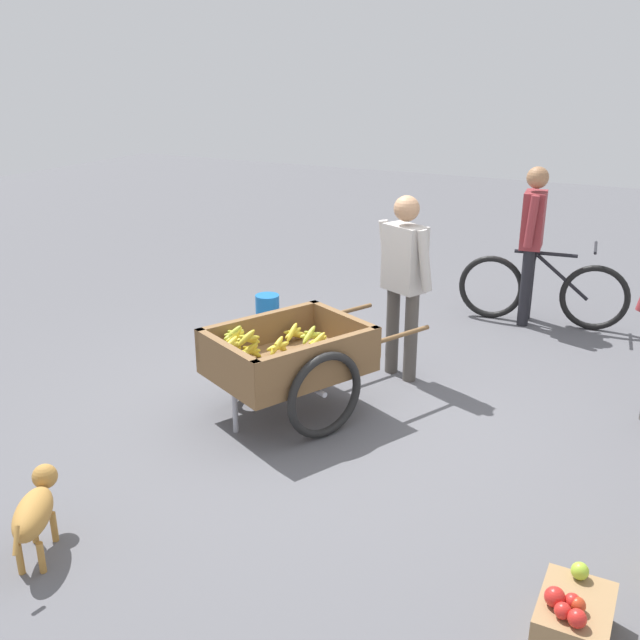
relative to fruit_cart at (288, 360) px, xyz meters
The scene contains 8 objects.
ground_plane 0.59m from the fruit_cart, 118.76° to the left, with size 24.00×24.00×0.00m, color #56565B.
fruit_cart is the anchor object (origin of this frame).
vendor_person 1.25m from the fruit_cart, 154.26° to the left, with size 0.33×0.54×1.53m.
bicycle 3.17m from the fruit_cart, 155.96° to the left, with size 0.46×1.66×0.85m.
cyclist_person 3.13m from the fruit_cart, 158.40° to the left, with size 0.52×0.24×1.57m.
dog 2.09m from the fruit_cart, 10.90° to the right, with size 0.59×0.41×0.40m.
plastic_bucket 2.03m from the fruit_cart, 144.52° to the right, with size 0.24×0.24×0.30m, color #1966B2.
apple_crate 2.69m from the fruit_cart, 58.54° to the left, with size 0.44×0.32×0.31m.
Camera 1 is at (4.45, 2.10, 2.52)m, focal length 40.49 mm.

